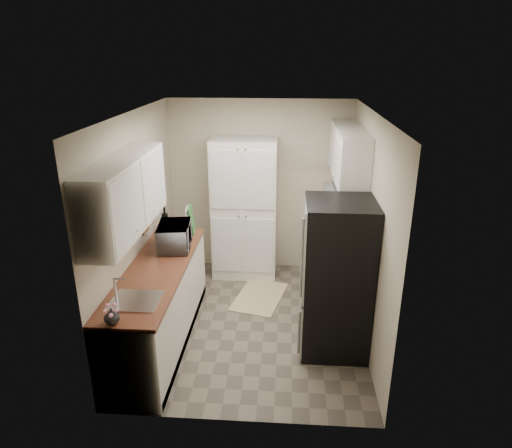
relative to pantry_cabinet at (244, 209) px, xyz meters
name	(u,v)px	position (x,y,z in m)	size (l,w,h in m)	color
ground	(251,322)	(0.20, -1.32, -1.00)	(3.20, 3.20, 0.00)	#665B4C
room_shell	(249,195)	(0.18, -1.32, 0.63)	(2.64, 3.24, 2.52)	beige
pantry_cabinet	(244,209)	(0.00, 0.00, 0.00)	(0.90, 0.55, 2.00)	silver
base_cabinet_left	(160,306)	(-0.79, -1.75, -0.56)	(0.60, 2.30, 0.88)	silver
countertop_left	(157,269)	(-0.79, -1.75, -0.10)	(0.63, 2.33, 0.04)	brown
base_cabinet_right	(327,251)	(1.19, -0.12, -0.56)	(0.60, 0.80, 0.88)	silver
countertop_right	(329,221)	(1.19, -0.12, -0.10)	(0.63, 0.83, 0.04)	brown
electric_range	(331,275)	(1.17, -0.93, -0.52)	(0.71, 0.78, 1.13)	#B7B7BC
refrigerator	(336,278)	(1.14, -1.73, -0.15)	(0.70, 0.72, 1.70)	#B7B7BC
microwave	(174,236)	(-0.71, -1.22, 0.07)	(0.53, 0.36, 0.29)	#BCBDC2
wine_bottle	(165,221)	(-0.94, -0.76, 0.08)	(0.08, 0.08, 0.33)	black
flower_vase	(112,316)	(-0.87, -2.83, -0.01)	(0.13, 0.13, 0.14)	white
cutting_board	(192,219)	(-0.61, -0.70, 0.09)	(0.02, 0.28, 0.34)	#31833A
toaster_oven	(337,213)	(1.29, -0.13, 0.02)	(0.28, 0.35, 0.20)	silver
fruit_basket	(338,202)	(1.30, -0.15, 0.18)	(0.26, 0.26, 0.11)	orange
kitchen_mat	(260,297)	(0.26, -0.71, -0.99)	(0.57, 0.92, 0.01)	#D4B88D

